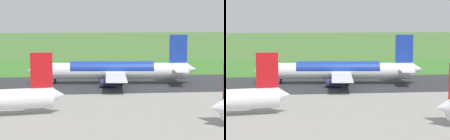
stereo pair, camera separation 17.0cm
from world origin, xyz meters
TOP-DOWN VIEW (x-y plane):
  - ground_plane at (0.00, 0.00)m, footprint 800.00×800.00m
  - runway_asphalt at (0.00, 0.00)m, footprint 600.00×36.64m
  - apron_concrete at (0.00, 52.26)m, footprint 440.00×110.00m
  - grass_verge_foreground at (0.00, -37.53)m, footprint 600.00×80.00m
  - airliner_main at (-9.56, 0.04)m, footprint 54.15×44.37m
  - service_car_followme at (11.13, 28.26)m, footprint 2.09×4.28m
  - no_stopping_sign at (-7.30, -42.43)m, footprint 0.60×0.10m
  - traffic_cone_orange at (-2.76, -38.59)m, footprint 0.40×0.40m

SIDE VIEW (x-z plane):
  - ground_plane at x=0.00m, z-range 0.00..0.00m
  - grass_verge_foreground at x=0.00m, z-range 0.00..0.04m
  - apron_concrete at x=0.00m, z-range 0.00..0.05m
  - runway_asphalt at x=0.00m, z-range 0.00..0.06m
  - traffic_cone_orange at x=-2.76m, z-range 0.00..0.55m
  - service_car_followme at x=11.13m, z-range 0.03..1.65m
  - no_stopping_sign at x=-7.30m, z-range 0.24..2.80m
  - airliner_main at x=-9.56m, z-range -3.59..12.29m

